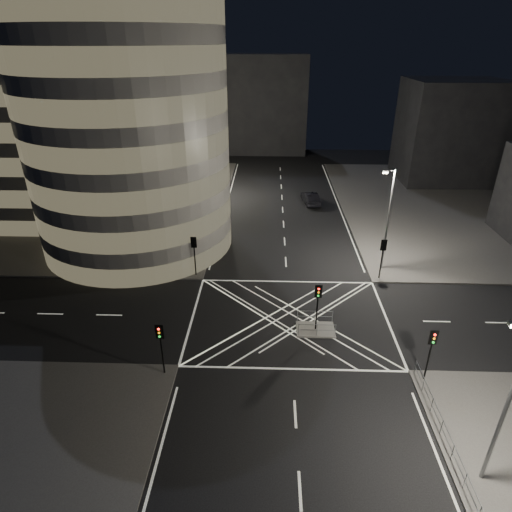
{
  "coord_description": "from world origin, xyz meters",
  "views": [
    {
      "loc": [
        -1.78,
        -29.02,
        20.62
      ],
      "look_at": [
        -2.93,
        5.37,
        3.0
      ],
      "focal_mm": 30.0,
      "sensor_mm": 36.0,
      "label": 1
    }
  ],
  "objects_px": {
    "central_island": "(315,329)",
    "traffic_signal_nl": "(161,340)",
    "street_lamp_left_near": "(195,203)",
    "street_lamp_left_far": "(215,159)",
    "sedan": "(310,198)",
    "traffic_signal_island": "(318,299)",
    "traffic_signal_fr": "(383,252)",
    "traffic_signal_fl": "(194,249)",
    "street_lamp_right_near": "(507,401)",
    "street_lamp_right_far": "(388,217)",
    "traffic_signal_nr": "(431,346)"
  },
  "relations": [
    {
      "from": "traffic_signal_fr",
      "to": "traffic_signal_island",
      "type": "distance_m",
      "value": 10.73
    },
    {
      "from": "street_lamp_left_near",
      "to": "street_lamp_right_far",
      "type": "xyz_separation_m",
      "value": [
        18.87,
        -3.0,
        0.0
      ]
    },
    {
      "from": "central_island",
      "to": "traffic_signal_nl",
      "type": "xyz_separation_m",
      "value": [
        -10.8,
        -5.3,
        2.84
      ]
    },
    {
      "from": "traffic_signal_island",
      "to": "street_lamp_right_far",
      "type": "height_order",
      "value": "street_lamp_right_far"
    },
    {
      "from": "traffic_signal_fl",
      "to": "street_lamp_right_near",
      "type": "xyz_separation_m",
      "value": [
        18.24,
        -20.8,
        2.63
      ]
    },
    {
      "from": "traffic_signal_nl",
      "to": "street_lamp_right_far",
      "type": "bearing_deg",
      "value": 40.91
    },
    {
      "from": "central_island",
      "to": "street_lamp_right_near",
      "type": "relative_size",
      "value": 0.3
    },
    {
      "from": "central_island",
      "to": "traffic_signal_island",
      "type": "distance_m",
      "value": 2.84
    },
    {
      "from": "traffic_signal_nl",
      "to": "traffic_signal_nr",
      "type": "xyz_separation_m",
      "value": [
        17.6,
        0.0,
        0.0
      ]
    },
    {
      "from": "central_island",
      "to": "traffic_signal_nl",
      "type": "height_order",
      "value": "traffic_signal_nl"
    },
    {
      "from": "central_island",
      "to": "street_lamp_right_near",
      "type": "xyz_separation_m",
      "value": [
        7.44,
        -12.5,
        5.47
      ]
    },
    {
      "from": "traffic_signal_nl",
      "to": "street_lamp_left_near",
      "type": "xyz_separation_m",
      "value": [
        -0.64,
        18.8,
        2.63
      ]
    },
    {
      "from": "traffic_signal_nl",
      "to": "traffic_signal_nr",
      "type": "height_order",
      "value": "same"
    },
    {
      "from": "traffic_signal_island",
      "to": "street_lamp_left_far",
      "type": "xyz_separation_m",
      "value": [
        -11.44,
        31.5,
        2.63
      ]
    },
    {
      "from": "traffic_signal_nl",
      "to": "sedan",
      "type": "xyz_separation_m",
      "value": [
        12.66,
        34.25,
        -2.1
      ]
    },
    {
      "from": "street_lamp_left_far",
      "to": "street_lamp_right_far",
      "type": "bearing_deg",
      "value": -48.06
    },
    {
      "from": "traffic_signal_fr",
      "to": "traffic_signal_nr",
      "type": "height_order",
      "value": "same"
    },
    {
      "from": "traffic_signal_nl",
      "to": "traffic_signal_island",
      "type": "distance_m",
      "value": 12.03
    },
    {
      "from": "traffic_signal_island",
      "to": "street_lamp_right_near",
      "type": "xyz_separation_m",
      "value": [
        7.44,
        -12.5,
        2.63
      ]
    },
    {
      "from": "traffic_signal_nl",
      "to": "traffic_signal_fr",
      "type": "bearing_deg",
      "value": 37.69
    },
    {
      "from": "street_lamp_left_near",
      "to": "street_lamp_left_far",
      "type": "xyz_separation_m",
      "value": [
        0.0,
        18.0,
        0.0
      ]
    },
    {
      "from": "traffic_signal_fr",
      "to": "street_lamp_right_near",
      "type": "height_order",
      "value": "street_lamp_right_near"
    },
    {
      "from": "street_lamp_right_near",
      "to": "central_island",
      "type": "bearing_deg",
      "value": 120.75
    },
    {
      "from": "traffic_signal_nr",
      "to": "street_lamp_left_near",
      "type": "height_order",
      "value": "street_lamp_left_near"
    },
    {
      "from": "traffic_signal_fl",
      "to": "street_lamp_right_near",
      "type": "distance_m",
      "value": 27.79
    },
    {
      "from": "street_lamp_right_far",
      "to": "traffic_signal_island",
      "type": "bearing_deg",
      "value": -125.3
    },
    {
      "from": "traffic_signal_fl",
      "to": "sedan",
      "type": "distance_m",
      "value": 24.31
    },
    {
      "from": "street_lamp_right_far",
      "to": "street_lamp_right_near",
      "type": "relative_size",
      "value": 1.0
    },
    {
      "from": "traffic_signal_fl",
      "to": "street_lamp_left_far",
      "type": "bearing_deg",
      "value": 91.57
    },
    {
      "from": "traffic_signal_nl",
      "to": "street_lamp_right_near",
      "type": "xyz_separation_m",
      "value": [
        18.24,
        -7.2,
        2.63
      ]
    },
    {
      "from": "central_island",
      "to": "traffic_signal_nl",
      "type": "distance_m",
      "value": 12.36
    },
    {
      "from": "traffic_signal_nl",
      "to": "street_lamp_left_far",
      "type": "distance_m",
      "value": 36.9
    },
    {
      "from": "traffic_signal_island",
      "to": "street_lamp_left_near",
      "type": "bearing_deg",
      "value": 130.27
    },
    {
      "from": "central_island",
      "to": "traffic_signal_nr",
      "type": "xyz_separation_m",
      "value": [
        6.8,
        -5.3,
        2.84
      ]
    },
    {
      "from": "street_lamp_right_far",
      "to": "street_lamp_right_near",
      "type": "bearing_deg",
      "value": -90.0
    },
    {
      "from": "traffic_signal_nl",
      "to": "street_lamp_right_near",
      "type": "height_order",
      "value": "street_lamp_right_near"
    },
    {
      "from": "traffic_signal_fl",
      "to": "street_lamp_right_near",
      "type": "height_order",
      "value": "street_lamp_right_near"
    },
    {
      "from": "traffic_signal_nl",
      "to": "sedan",
      "type": "height_order",
      "value": "traffic_signal_nl"
    },
    {
      "from": "traffic_signal_fl",
      "to": "street_lamp_left_far",
      "type": "xyz_separation_m",
      "value": [
        -0.64,
        23.2,
        2.63
      ]
    },
    {
      "from": "street_lamp_right_far",
      "to": "street_lamp_left_far",
      "type": "bearing_deg",
      "value": 131.94
    },
    {
      "from": "street_lamp_right_near",
      "to": "traffic_signal_nl",
      "type": "bearing_deg",
      "value": 158.45
    },
    {
      "from": "sedan",
      "to": "traffic_signal_nl",
      "type": "bearing_deg",
      "value": 60.26
    },
    {
      "from": "street_lamp_right_far",
      "to": "street_lamp_right_near",
      "type": "distance_m",
      "value": 23.0
    },
    {
      "from": "central_island",
      "to": "traffic_signal_island",
      "type": "height_order",
      "value": "traffic_signal_island"
    },
    {
      "from": "traffic_signal_fl",
      "to": "traffic_signal_nl",
      "type": "distance_m",
      "value": 13.6
    },
    {
      "from": "traffic_signal_fr",
      "to": "street_lamp_left_near",
      "type": "bearing_deg",
      "value": 164.08
    },
    {
      "from": "traffic_signal_fl",
      "to": "traffic_signal_island",
      "type": "bearing_deg",
      "value": -37.54
    },
    {
      "from": "street_lamp_right_near",
      "to": "traffic_signal_fr",
      "type": "bearing_deg",
      "value": 91.75
    },
    {
      "from": "traffic_signal_nr",
      "to": "sedan",
      "type": "bearing_deg",
      "value": 98.2
    },
    {
      "from": "traffic_signal_fr",
      "to": "traffic_signal_island",
      "type": "relative_size",
      "value": 1.0
    }
  ]
}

